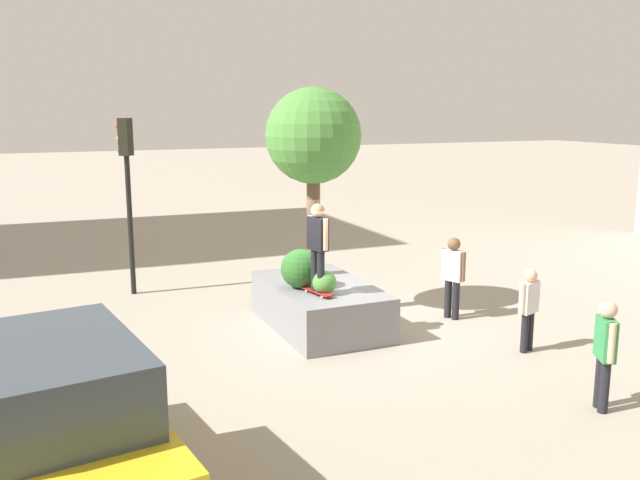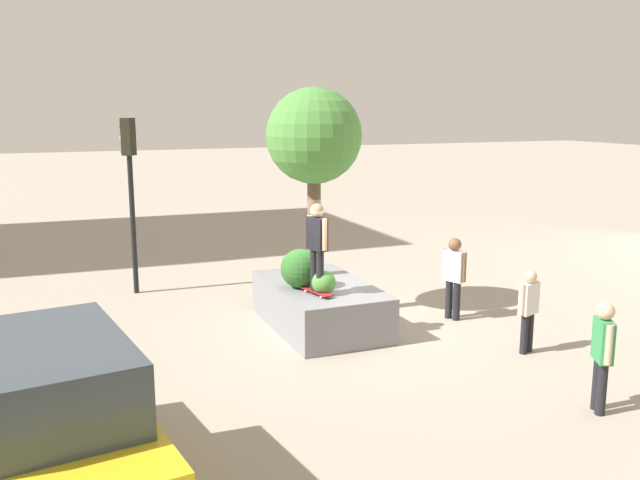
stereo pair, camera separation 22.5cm
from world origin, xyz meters
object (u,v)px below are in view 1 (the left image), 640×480
Objects in this scene: skateboard at (318,292)px; skateboarder at (318,241)px; bystander_watching at (529,304)px; pedestrian_crossing at (453,272)px; planter_ledge at (320,306)px; passerby_with_bag at (605,348)px; plaza_tree at (313,138)px; taxi_cab at (56,426)px; traffic_light_corner at (127,175)px.

skateboard is 0.50× the size of skateboarder.
pedestrian_crossing is (2.20, 0.13, 0.11)m from bystander_watching.
bystander_watching is at bearing -122.66° from skateboard.
skateboarder is (-0.00, 0.00, 0.98)m from skateboard.
planter_ledge is 1.91× the size of passerby_with_bag.
plaza_tree is 0.86× the size of taxi_cab.
passerby_with_bag is (-0.38, -7.40, -0.06)m from taxi_cab.
plaza_tree is 2.25× the size of pedestrian_crossing.
planter_ledge is 5.65m from passerby_with_bag.
pedestrian_crossing is 4.60m from passerby_with_bag.
planter_ledge is at bearing -26.47° from skateboarder.
plaza_tree is 5.30m from bystander_watching.
planter_ledge is 3.82× the size of skateboard.
taxi_cab is (-4.76, 5.13, 0.57)m from planter_ledge.
skateboard is 3.85m from bystander_watching.
bystander_watching is (-2.77, -2.89, 0.44)m from planter_ledge.
skateboarder is 1.08× the size of bystander_watching.
skateboard is 0.48× the size of pedestrian_crossing.
taxi_cab is (-4.07, 4.78, 0.07)m from skateboard.
passerby_with_bag is at bearing 173.78° from pedestrian_crossing.
taxi_cab is 9.23m from traffic_light_corner.
pedestrian_crossing is 1.04× the size of passerby_with_bag.
skateboarder reaches higher than pedestrian_crossing.
pedestrian_crossing is (0.12, -3.11, 0.05)m from skateboard.
skateboard is (-1.46, 0.53, -2.81)m from plaza_tree.
traffic_light_corner reaches higher than skateboard.
skateboard is 0.50× the size of passerby_with_bag.
planter_ledge is 0.93m from skateboard.
plaza_tree reaches higher than skateboarder.
passerby_with_bag is (-5.91, -2.08, -2.80)m from plaza_tree.
pedestrian_crossing is (0.12, -3.11, -0.93)m from skateboarder.
pedestrian_crossing reaches higher than planter_ledge.
traffic_light_corner is (4.75, 2.75, 0.91)m from skateboarder.
bystander_watching is 2.46m from passerby_with_bag.
taxi_cab is at bearing 130.38° from skateboard.
traffic_light_corner is at bearing 37.37° from planter_ledge.
skateboard is 6.28m from taxi_cab.
pedestrian_crossing is at bearing -62.05° from taxi_cab.
skateboard is at bearing -49.62° from taxi_cab.
bystander_watching is at bearing -14.86° from passerby_with_bag.
plaza_tree is at bearing 62.57° from pedestrian_crossing.
planter_ledge is 0.77× the size of traffic_light_corner.
planter_ledge is 5.63m from traffic_light_corner.
skateboarder is at bearing 30.39° from passerby_with_bag.
pedestrian_crossing is at bearing -117.43° from plaza_tree.
passerby_with_bag is at bearing -92.96° from taxi_cab.
passerby_with_bag is (-5.15, -2.26, 0.51)m from planter_ledge.
bystander_watching is (-2.08, -3.24, -1.04)m from skateboarder.
skateboarder is 1.01× the size of passerby_with_bag.
skateboarder is 0.40× the size of traffic_light_corner.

